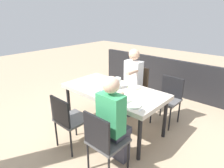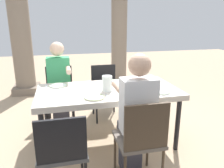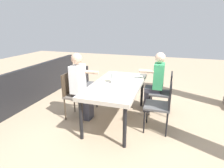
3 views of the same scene
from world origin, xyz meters
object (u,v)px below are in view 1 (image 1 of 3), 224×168
(chair_west_south, at_px, (168,97))
(chair_mid_north, at_px, (68,118))
(chair_west_north, at_px, (104,139))
(plate_2, at_px, (93,90))
(chair_mid_south, at_px, (136,86))
(diner_man_white, at_px, (132,80))
(plate_0, at_px, (133,105))
(plate_3, at_px, (100,77))
(dining_table, at_px, (113,93))
(water_pitcher, at_px, (117,84))
(plate_1, at_px, (134,87))
(diner_woman_green, at_px, (114,120))

(chair_west_south, xyz_separation_m, chair_mid_north, (0.74, 1.73, 0.00))
(chair_west_north, bearing_deg, plate_2, -36.15)
(plate_2, bearing_deg, chair_west_south, -126.10)
(chair_mid_south, height_order, diner_man_white, diner_man_white)
(chair_west_north, xyz_separation_m, chair_west_south, (0.00, -1.74, 0.01))
(chair_west_south, bearing_deg, plate_0, 90.70)
(plate_0, height_order, plate_3, same)
(chair_mid_south, xyz_separation_m, plate_3, (0.47, 0.58, 0.23))
(dining_table, height_order, plate_0, plate_0)
(diner_man_white, relative_size, plate_2, 5.29)
(chair_west_south, relative_size, chair_mid_north, 0.99)
(water_pitcher, bearing_deg, chair_west_south, -126.16)
(chair_west_south, height_order, plate_0, chair_west_south)
(plate_1, bearing_deg, diner_woman_green, 111.88)
(chair_west_south, xyz_separation_m, plate_0, (-0.01, 1.15, 0.26))
(diner_woman_green, relative_size, water_pitcher, 6.78)
(chair_mid_south, xyz_separation_m, diner_man_white, (-0.00, 0.17, 0.18))
(chair_mid_south, relative_size, plate_0, 3.96)
(dining_table, height_order, plate_3, plate_3)
(plate_3, bearing_deg, plate_0, 154.98)
(chair_west_south, height_order, chair_mid_north, chair_mid_north)
(chair_west_north, relative_size, diner_man_white, 0.67)
(diner_man_white, bearing_deg, plate_2, 84.94)
(chair_mid_north, distance_m, water_pitcher, 1.00)
(chair_west_north, distance_m, plate_1, 1.25)
(chair_mid_south, height_order, diner_woman_green, diner_woman_green)
(diner_man_white, bearing_deg, chair_mid_north, 89.90)
(chair_west_south, bearing_deg, plate_1, 56.12)
(dining_table, distance_m, chair_mid_south, 0.90)
(plate_2, distance_m, plate_3, 0.68)
(chair_west_south, bearing_deg, diner_woman_green, 89.89)
(plate_2, bearing_deg, plate_0, 178.78)
(chair_west_south, bearing_deg, chair_mid_south, -0.41)
(chair_west_south, height_order, plate_1, chair_west_south)
(water_pitcher, bearing_deg, dining_table, 69.00)
(plate_3, bearing_deg, diner_man_white, -139.22)
(chair_west_north, relative_size, plate_0, 3.79)
(dining_table, distance_m, plate_3, 0.67)
(plate_1, distance_m, plate_2, 0.71)
(plate_2, bearing_deg, diner_woman_green, 153.89)
(dining_table, distance_m, plate_1, 0.37)
(diner_man_white, xyz_separation_m, plate_2, (0.09, 0.96, 0.06))
(chair_west_north, distance_m, plate_2, 1.06)
(chair_mid_south, height_order, plate_2, chair_mid_south)
(plate_3, bearing_deg, plate_2, 124.97)
(chair_mid_north, height_order, plate_2, chair_mid_north)
(diner_woman_green, distance_m, plate_3, 1.55)
(diner_woman_green, xyz_separation_m, plate_2, (0.82, -0.40, 0.07))
(plate_2, bearing_deg, chair_mid_south, -94.15)
(diner_woman_green, xyz_separation_m, plate_1, (0.38, -0.96, 0.07))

